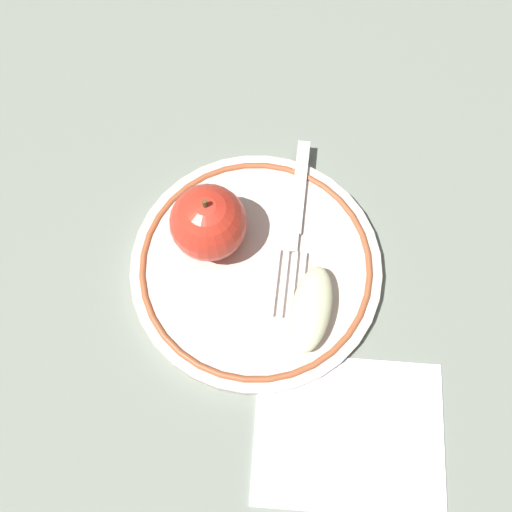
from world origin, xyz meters
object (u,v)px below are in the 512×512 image
Objects in this scene: plate at (256,267)px; napkin_folded at (349,433)px; fork at (296,220)px; apple_slice_front at (311,309)px; apple_red_whole at (208,223)px.

plate reaches higher than napkin_folded.
napkin_folded is at bearing 11.12° from plate.
plate is 0.06m from fork.
plate is 2.94× the size of apple_slice_front.
apple_red_whole is at bearing -138.85° from plate.
napkin_folded is (0.19, -0.02, -0.02)m from fork.
fork reaches higher than napkin_folded.
fork is at bearing 85.70° from apple_red_whole.
apple_slice_front is at bearing 179.93° from napkin_folded.
fork reaches higher than plate.
fork is at bearing 175.13° from napkin_folded.
plate is at bearing 59.23° from apple_slice_front.
apple_slice_front reaches higher than plate.
apple_red_whole reaches higher than napkin_folded.
apple_red_whole is at bearing -162.20° from napkin_folded.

